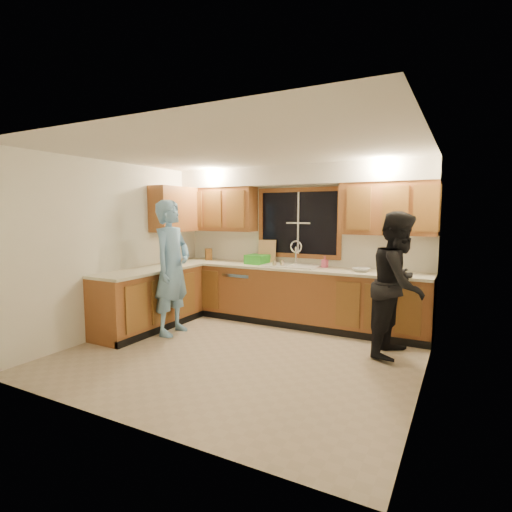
{
  "coord_description": "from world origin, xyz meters",
  "views": [
    {
      "loc": [
        2.44,
        -4.18,
        1.77
      ],
      "look_at": [
        -0.12,
        0.65,
        1.17
      ],
      "focal_mm": 28.0,
      "sensor_mm": 36.0,
      "label": 1
    }
  ],
  "objects_px": {
    "knife_block": "(209,254)",
    "soap_bottle": "(325,262)",
    "man": "(172,268)",
    "woman": "(399,284)",
    "dish_crate": "(257,259)",
    "dishwasher": "(244,293)",
    "sink": "(291,270)",
    "bowl": "(361,270)",
    "stove": "(122,307)"
  },
  "relations": [
    {
      "from": "dish_crate",
      "to": "knife_block",
      "type": "bearing_deg",
      "value": 175.31
    },
    {
      "from": "sink",
      "to": "soap_bottle",
      "type": "distance_m",
      "value": 0.54
    },
    {
      "from": "knife_block",
      "to": "dish_crate",
      "type": "relative_size",
      "value": 0.63
    },
    {
      "from": "man",
      "to": "dish_crate",
      "type": "bearing_deg",
      "value": -33.46
    },
    {
      "from": "dish_crate",
      "to": "bowl",
      "type": "xyz_separation_m",
      "value": [
        1.73,
        -0.06,
        -0.05
      ]
    },
    {
      "from": "sink",
      "to": "soap_bottle",
      "type": "xyz_separation_m",
      "value": [
        0.51,
        0.13,
        0.14
      ]
    },
    {
      "from": "soap_bottle",
      "to": "sink",
      "type": "bearing_deg",
      "value": -165.62
    },
    {
      "from": "stove",
      "to": "woman",
      "type": "relative_size",
      "value": 0.5
    },
    {
      "from": "dishwasher",
      "to": "bowl",
      "type": "bearing_deg",
      "value": -0.83
    },
    {
      "from": "bowl",
      "to": "woman",
      "type": "bearing_deg",
      "value": -46.88
    },
    {
      "from": "man",
      "to": "soap_bottle",
      "type": "height_order",
      "value": "man"
    },
    {
      "from": "dishwasher",
      "to": "soap_bottle",
      "type": "height_order",
      "value": "soap_bottle"
    },
    {
      "from": "dish_crate",
      "to": "dishwasher",
      "type": "bearing_deg",
      "value": -172.03
    },
    {
      "from": "knife_block",
      "to": "soap_bottle",
      "type": "xyz_separation_m",
      "value": [
        2.16,
        0.03,
        -0.02
      ]
    },
    {
      "from": "knife_block",
      "to": "man",
      "type": "bearing_deg",
      "value": -120.74
    },
    {
      "from": "knife_block",
      "to": "dish_crate",
      "type": "xyz_separation_m",
      "value": [
        1.03,
        -0.08,
        -0.03
      ]
    },
    {
      "from": "woman",
      "to": "knife_block",
      "type": "relative_size",
      "value": 8.57
    },
    {
      "from": "soap_bottle",
      "to": "stove",
      "type": "bearing_deg",
      "value": -139.75
    },
    {
      "from": "man",
      "to": "woman",
      "type": "relative_size",
      "value": 1.09
    },
    {
      "from": "man",
      "to": "soap_bottle",
      "type": "distance_m",
      "value": 2.32
    },
    {
      "from": "stove",
      "to": "soap_bottle",
      "type": "distance_m",
      "value": 3.08
    },
    {
      "from": "dish_crate",
      "to": "sink",
      "type": "bearing_deg",
      "value": -1.64
    },
    {
      "from": "sink",
      "to": "bowl",
      "type": "relative_size",
      "value": 3.78
    },
    {
      "from": "man",
      "to": "dishwasher",
      "type": "bearing_deg",
      "value": -25.54
    },
    {
      "from": "woman",
      "to": "bowl",
      "type": "bearing_deg",
      "value": 50.45
    },
    {
      "from": "stove",
      "to": "dish_crate",
      "type": "height_order",
      "value": "dish_crate"
    },
    {
      "from": "stove",
      "to": "bowl",
      "type": "distance_m",
      "value": 3.45
    },
    {
      "from": "stove",
      "to": "soap_bottle",
      "type": "relative_size",
      "value": 5.08
    },
    {
      "from": "knife_block",
      "to": "dish_crate",
      "type": "bearing_deg",
      "value": -48.58
    },
    {
      "from": "knife_block",
      "to": "bowl",
      "type": "height_order",
      "value": "knife_block"
    },
    {
      "from": "knife_block",
      "to": "sink",
      "type": "bearing_deg",
      "value": -47.44
    },
    {
      "from": "sink",
      "to": "stove",
      "type": "distance_m",
      "value": 2.6
    },
    {
      "from": "stove",
      "to": "knife_block",
      "type": "bearing_deg",
      "value": 85.61
    },
    {
      "from": "dishwasher",
      "to": "soap_bottle",
      "type": "bearing_deg",
      "value": 6.1
    },
    {
      "from": "woman",
      "to": "bowl",
      "type": "xyz_separation_m",
      "value": [
        -0.61,
        0.65,
        0.06
      ]
    },
    {
      "from": "sink",
      "to": "woman",
      "type": "height_order",
      "value": "woman"
    },
    {
      "from": "man",
      "to": "knife_block",
      "type": "relative_size",
      "value": 9.36
    },
    {
      "from": "knife_block",
      "to": "dishwasher",
      "type": "bearing_deg",
      "value": -52.2
    },
    {
      "from": "man",
      "to": "bowl",
      "type": "height_order",
      "value": "man"
    },
    {
      "from": "stove",
      "to": "bowl",
      "type": "xyz_separation_m",
      "value": [
        2.91,
        1.78,
        0.5
      ]
    },
    {
      "from": "dishwasher",
      "to": "stove",
      "type": "distance_m",
      "value": 2.04
    },
    {
      "from": "dish_crate",
      "to": "soap_bottle",
      "type": "relative_size",
      "value": 1.86
    },
    {
      "from": "dishwasher",
      "to": "bowl",
      "type": "relative_size",
      "value": 3.6
    },
    {
      "from": "bowl",
      "to": "sink",
      "type": "bearing_deg",
      "value": 177.79
    },
    {
      "from": "stove",
      "to": "dishwasher",
      "type": "bearing_deg",
      "value": 62.31
    },
    {
      "from": "man",
      "to": "knife_block",
      "type": "xyz_separation_m",
      "value": [
        -0.33,
        1.4,
        0.05
      ]
    },
    {
      "from": "woman",
      "to": "dish_crate",
      "type": "relative_size",
      "value": 5.41
    },
    {
      "from": "knife_block",
      "to": "bowl",
      "type": "distance_m",
      "value": 2.77
    },
    {
      "from": "bowl",
      "to": "knife_block",
      "type": "bearing_deg",
      "value": 176.99
    },
    {
      "from": "stove",
      "to": "woman",
      "type": "bearing_deg",
      "value": 17.77
    }
  ]
}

